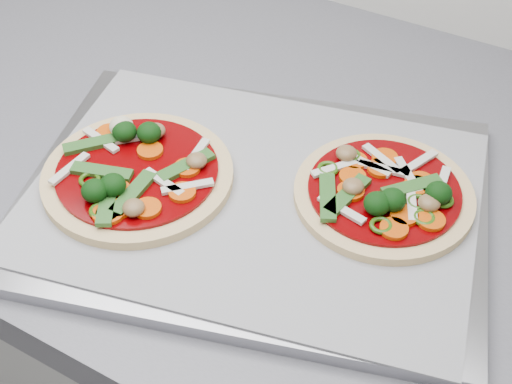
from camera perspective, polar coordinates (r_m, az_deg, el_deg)
The scene contains 4 objects.
baking_tray at distance 0.67m, azimuth -0.19°, elevation -0.57°, with size 0.43×0.31×0.01m, color gray.
parchment at distance 0.66m, azimuth -0.19°, elevation -0.08°, with size 0.41×0.30×0.00m, color #97979C.
pizza_left at distance 0.68m, azimuth -9.60°, elevation 1.58°, with size 0.20×0.20×0.03m.
pizza_right at distance 0.66m, azimuth 10.29°, elevation -0.05°, with size 0.23×0.23×0.03m.
Camera 1 is at (0.95, 0.80, 1.37)m, focal length 50.00 mm.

